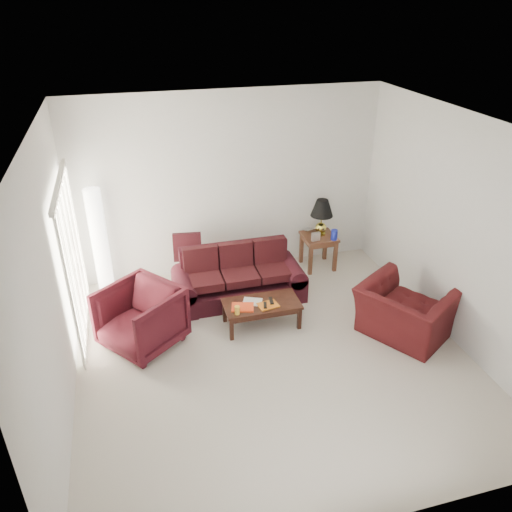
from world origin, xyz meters
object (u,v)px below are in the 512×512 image
at_px(end_table, 318,251).
at_px(armchair_right, 405,312).
at_px(coffee_table, 262,314).
at_px(armchair_left, 141,318).
at_px(floor_lamp, 100,242).
at_px(sofa, 239,276).

relative_size(end_table, armchair_right, 0.52).
bearing_deg(coffee_table, end_table, 43.12).
height_order(end_table, armchair_right, armchair_right).
bearing_deg(armchair_left, floor_lamp, 158.67).
bearing_deg(floor_lamp, coffee_table, -35.23).
relative_size(sofa, end_table, 3.33).
height_order(end_table, armchair_left, armchair_left).
distance_m(floor_lamp, armchair_left, 1.64).
height_order(armchair_left, coffee_table, armchair_left).
distance_m(sofa, armchair_left, 1.71).
height_order(armchair_left, armchair_right, armchair_left).
height_order(armchair_right, coffee_table, armchair_right).
bearing_deg(armchair_left, armchair_right, 39.86).
bearing_deg(armchair_right, end_table, -20.79).
xyz_separation_m(floor_lamp, armchair_right, (3.97, -2.24, -0.51)).
bearing_deg(floor_lamp, armchair_left, -72.90).
xyz_separation_m(armchair_right, coffee_table, (-1.83, 0.73, -0.19)).
bearing_deg(floor_lamp, end_table, -1.64).
height_order(floor_lamp, armchair_right, floor_lamp).
bearing_deg(end_table, floor_lamp, 178.36).
bearing_deg(end_table, armchair_right, -78.85).
distance_m(sofa, armchair_right, 2.48).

